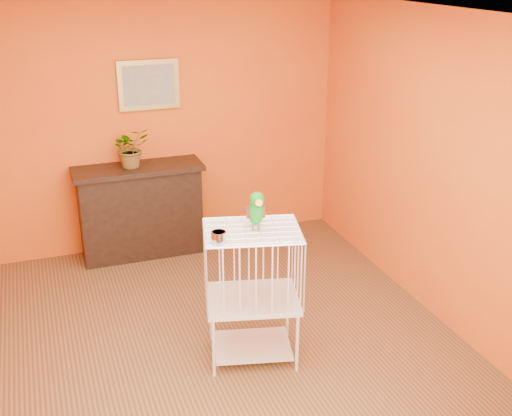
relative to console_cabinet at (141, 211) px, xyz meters
name	(u,v)px	position (x,y,z in m)	size (l,w,h in m)	color
ground	(215,352)	(0.20, -2.02, -0.49)	(4.50, 4.50, 0.00)	brown
room_shell	(209,164)	(0.20, -2.02, 1.10)	(4.50, 4.50, 4.50)	#D06013
console_cabinet	(141,211)	(0.00, 0.00, 0.00)	(1.31, 0.47, 0.97)	black
potted_plant	(131,152)	(-0.05, 0.01, 0.64)	(0.36, 0.40, 0.31)	#26722D
framed_picture	(149,85)	(0.20, 0.20, 1.26)	(0.62, 0.04, 0.50)	#A5883B
birdcage	(252,292)	(0.48, -2.15, 0.08)	(0.81, 0.69, 1.08)	silver
feed_cup	(219,237)	(0.19, -2.28, 0.64)	(0.11, 0.11, 0.08)	silver
parrot	(256,210)	(0.51, -2.15, 0.75)	(0.16, 0.28, 0.31)	#59544C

